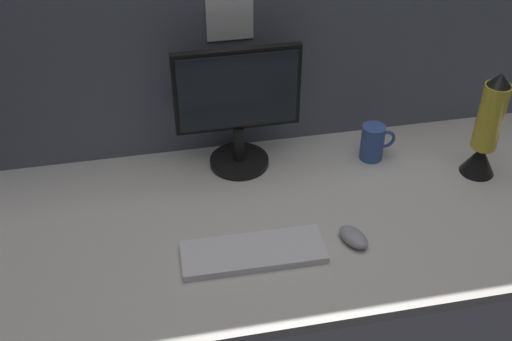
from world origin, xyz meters
TOP-DOWN VIEW (x-y plane):
  - ground_plane at (0.00, 0.00)cm, footprint 180.00×80.00cm
  - cubicle_wall_back at (-0.02, 37.50)cm, footprint 180.00×5.50cm
  - monitor at (-14.92, 25.10)cm, footprint 36.72×18.00cm
  - keyboard at (-18.32, -15.22)cm, footprint 37.22×13.63cm
  - mouse at (8.43, -15.49)cm, footprint 8.77×11.00cm
  - mug_ceramic_blue at (25.93, 19.59)cm, footprint 10.94×7.11cm
  - lava_lamp at (54.65, 6.40)cm, footprint 10.23×10.23cm

SIDE VIEW (x-z plane):
  - ground_plane at x=0.00cm, z-range -3.00..0.00cm
  - keyboard at x=-18.32cm, z-range 0.00..2.00cm
  - mouse at x=8.43cm, z-range 0.00..3.40cm
  - mug_ceramic_blue at x=25.93cm, z-range 0.03..11.53cm
  - lava_lamp at x=54.65cm, z-range -2.69..30.78cm
  - monitor at x=-14.92cm, z-range 1.59..39.81cm
  - cubicle_wall_back at x=-0.02cm, z-range 0.03..57.40cm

